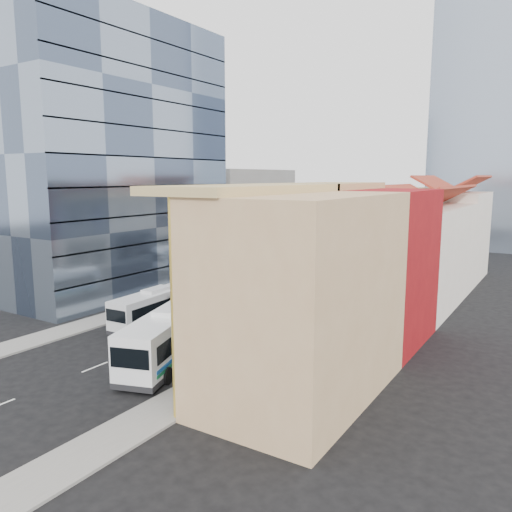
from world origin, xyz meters
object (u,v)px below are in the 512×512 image
Objects in this scene: shophouse_tan at (304,296)px; bus_left_near at (157,305)px; bus_left_far at (280,264)px; office_tower at (115,158)px; bus_right at (172,333)px.

bus_left_near is (-17.66, 6.05, -4.37)m from shophouse_tan.
bus_left_near is at bearing -103.52° from bus_left_far.
bus_left_near is at bearing -30.77° from office_tower.
bus_right is (-10.39, -0.08, -4.01)m from shophouse_tan.
bus_right is at bearing -43.63° from bus_left_near.
shophouse_tan is at bearing -17.61° from bus_right.
office_tower reaches higher than bus_left_near.
bus_left_far is at bearing 86.65° from bus_right.
office_tower is at bearing -145.56° from bus_left_far.
bus_left_near is 22.81m from bus_left_far.
shophouse_tan reaches higher than bus_left_far.
bus_left_far is 0.97× the size of bus_right.
office_tower is (-31.00, 14.00, 9.00)m from shophouse_tan.
office_tower is 20.50m from bus_left_near.
bus_left_far is at bearing 48.75° from office_tower.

